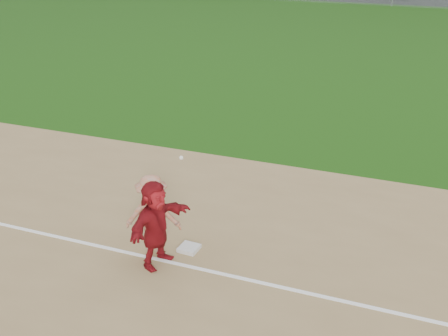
% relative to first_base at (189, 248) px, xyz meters
% --- Properties ---
extents(ground, '(160.00, 160.00, 0.00)m').
position_rel_first_base_xyz_m(ground, '(0.16, 0.21, -0.07)').
color(ground, '#1A470D').
rests_on(ground, ground).
extents(foul_line, '(60.00, 0.10, 0.01)m').
position_rel_first_base_xyz_m(foul_line, '(0.16, -0.59, -0.04)').
color(foul_line, white).
rests_on(foul_line, infield_dirt).
extents(first_base, '(0.43, 0.43, 0.09)m').
position_rel_first_base_xyz_m(first_base, '(0.00, 0.00, 0.00)').
color(first_base, silver).
rests_on(first_base, infield_dirt).
extents(base_runner, '(0.94, 1.83, 1.89)m').
position_rel_first_base_xyz_m(base_runner, '(-0.40, -0.70, 0.90)').
color(base_runner, maroon).
rests_on(base_runner, infield_dirt).
extents(first_base_play, '(1.34, 1.01, 2.20)m').
position_rel_first_base_xyz_m(first_base_play, '(-0.65, -0.37, 0.87)').
color(first_base_play, '#98989B').
rests_on(first_base_play, infield_dirt).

